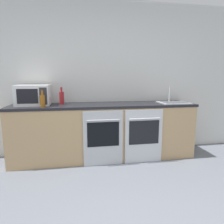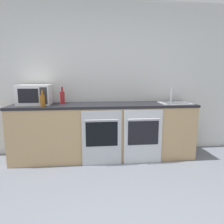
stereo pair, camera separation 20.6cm
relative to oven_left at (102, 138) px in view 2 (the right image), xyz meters
The scene contains 8 objects.
wall_back 1.09m from the oven_left, 84.61° to the left, with size 10.00×0.06×2.60m.
counter_back 0.33m from the oven_left, 79.10° to the left, with size 2.96×0.63×0.90m.
oven_left is the anchor object (origin of this frame).
oven_right 0.64m from the oven_left, ahead, with size 0.60×0.06×0.85m.
microwave 1.26m from the oven_left, 160.72° to the left, with size 0.49×0.38×0.31m.
bottle_amber 1.04m from the oven_left, behind, with size 0.07×0.07×0.24m.
bottle_red 0.94m from the oven_left, 146.27° to the left, with size 0.07×0.07×0.27m.
sink 1.34m from the oven_left, 11.31° to the left, with size 0.47×0.40×0.26m.
Camera 2 is at (-0.22, -1.18, 1.32)m, focal length 32.00 mm.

